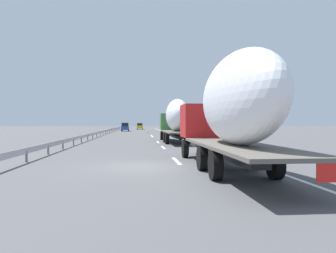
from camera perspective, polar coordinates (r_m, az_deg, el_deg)
name	(u,v)px	position (r m, az deg, el deg)	size (l,w,h in m)	color
ground_plane	(140,135)	(55.37, -4.95, -1.42)	(260.00, 260.00, 0.00)	#4C4C4F
lane_stripe_0	(176,161)	(17.57, 1.48, -6.00)	(3.20, 0.20, 0.01)	white
lane_stripe_1	(163,147)	(26.89, -0.85, -3.67)	(3.20, 0.20, 0.01)	white
lane_stripe_2	(158,142)	(34.07, -1.77, -2.75)	(3.20, 0.20, 0.01)	white
lane_stripe_3	(152,137)	(47.62, -2.74, -1.76)	(3.20, 0.20, 0.01)	white
lane_stripe_4	(151,136)	(51.34, -2.92, -1.58)	(3.20, 0.20, 0.01)	white
lane_stripe_5	(148,133)	(66.57, -3.44, -1.06)	(3.20, 0.20, 0.01)	white
lane_stripe_6	(148,132)	(67.03, -3.45, -1.05)	(3.20, 0.20, 0.01)	white
edge_line_right	(169,134)	(60.63, 0.24, -1.23)	(110.00, 0.20, 0.01)	white
truck_lead	(176,119)	(33.62, 1.35, 1.37)	(13.48, 2.55, 4.36)	#387038
truck_trailing	(230,108)	(13.95, 10.75, 3.21)	(14.23, 2.55, 4.75)	#B21919
car_blue_sedan	(125,127)	(77.58, -7.48, -0.09)	(4.60, 1.78, 1.99)	#28479E
car_yellow_coupe	(140,126)	(97.59, -4.94, 0.05)	(4.24, 1.81, 1.87)	gold
road_sign	(183,121)	(50.63, 2.68, 0.99)	(0.10, 0.90, 3.34)	gray
tree_0	(200,115)	(59.60, 5.67, 2.08)	(2.64, 2.64, 5.62)	#472D19
tree_1	(185,114)	(72.88, 2.93, 2.11)	(3.49, 3.49, 5.87)	#472D19
tree_2	(221,106)	(48.32, 9.21, 3.54)	(2.44, 2.44, 7.25)	#472D19
tree_3	(188,117)	(86.01, 3.54, 1.63)	(2.65, 2.65, 5.30)	#472D19
tree_4	(181,115)	(99.08, 2.28, 1.97)	(2.58, 2.58, 6.79)	#472D19
tree_5	(232,108)	(45.84, 11.14, 3.21)	(3.00, 3.00, 6.35)	#472D19
guardrail_median	(106,131)	(58.63, -10.83, -0.75)	(94.00, 0.10, 0.76)	#9EA0A5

